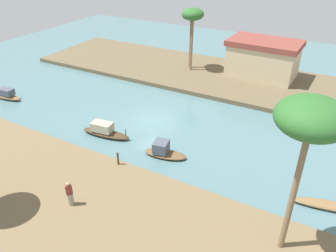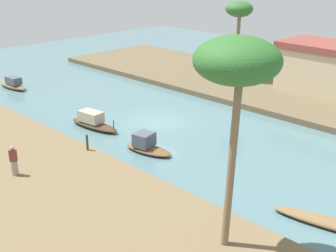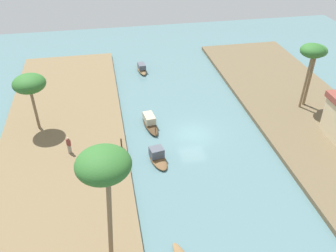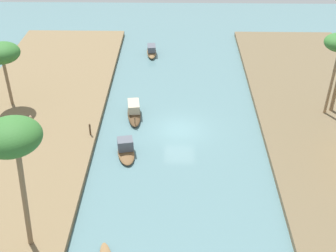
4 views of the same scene
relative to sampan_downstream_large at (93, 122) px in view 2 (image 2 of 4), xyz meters
The scene contains 12 objects.
river_water 4.56m from the sampan_downstream_large, 60.35° to the left, with size 67.54×67.54×0.00m, color slate.
riverbank_right 16.56m from the sampan_downstream_large, 82.20° to the left, with size 42.61×11.60×0.45m, color brown.
sampan_downstream_large is the anchor object (origin of this frame).
sampan_near_left_bank 17.54m from the sampan_downstream_large, ahead, with size 5.40×2.10×0.36m.
sampan_with_tall_canopy 13.23m from the sampan_downstream_large, behind, with size 3.76×1.28×1.11m.
sampan_open_hull 5.67m from the sampan_downstream_large, ahead, with size 3.40×1.84×1.19m.
person_on_near_bank 8.60m from the sampan_downstream_large, 64.71° to the right, with size 0.48×0.48×1.64m.
mooring_post 4.91m from the sampan_downstream_large, 40.27° to the right, with size 0.14×0.14×0.96m, color #4C3823.
palm_tree_left_far 17.56m from the sampan_downstream_large, 16.82° to the right, with size 3.13×3.13×8.31m.
palm_tree_right_tall 17.57m from the sampan_downstream_large, 90.05° to the left, with size 2.47×2.47×7.07m.
palm_tree_right_short 18.07m from the sampan_downstream_large, 91.54° to the left, with size 2.28×2.28×6.81m.
riverside_building 20.08m from the sampan_downstream_large, 66.89° to the left, with size 7.77×5.04×4.08m.
Camera 2 is at (22.18, -21.24, 11.32)m, focal length 48.33 mm.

